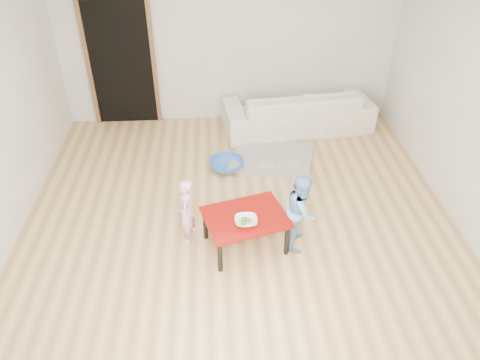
{
  "coord_description": "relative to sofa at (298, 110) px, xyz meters",
  "views": [
    {
      "loc": [
        -0.25,
        -4.27,
        3.54
      ],
      "look_at": [
        0.0,
        -0.2,
        0.65
      ],
      "focal_mm": 35.0,
      "sensor_mm": 36.0,
      "label": 1
    }
  ],
  "objects": [
    {
      "name": "floor",
      "position": [
        -1.01,
        -2.05,
        -0.32
      ],
      "size": [
        5.0,
        5.0,
        0.01
      ],
      "primitive_type": "cube",
      "color": "#AD7D4A",
      "rests_on": "ground"
    },
    {
      "name": "back_wall",
      "position": [
        -1.01,
        0.45,
        0.98
      ],
      "size": [
        5.0,
        0.02,
        2.6
      ],
      "primitive_type": "cube",
      "color": "silver",
      "rests_on": "floor"
    },
    {
      "name": "right_wall",
      "position": [
        1.49,
        -2.05,
        0.98
      ],
      "size": [
        0.02,
        5.0,
        2.6
      ],
      "primitive_type": "cube",
      "color": "silver",
      "rests_on": "floor"
    },
    {
      "name": "doorway",
      "position": [
        -2.61,
        0.43,
        0.7
      ],
      "size": [
        1.02,
        0.08,
        2.11
      ],
      "primitive_type": null,
      "color": "brown",
      "rests_on": "back_wall"
    },
    {
      "name": "sofa",
      "position": [
        0.0,
        0.0,
        0.0
      ],
      "size": [
        2.3,
        1.14,
        0.65
      ],
      "primitive_type": "imported",
      "rotation": [
        0.0,
        0.0,
        3.27
      ],
      "color": "white",
      "rests_on": "floor"
    },
    {
      "name": "cushion",
      "position": [
        -0.32,
        -0.22,
        0.16
      ],
      "size": [
        0.55,
        0.52,
        0.12
      ],
      "primitive_type": "cube",
      "rotation": [
        0.0,
        0.0,
        0.29
      ],
      "color": "orange",
      "rests_on": "sofa"
    },
    {
      "name": "red_table",
      "position": [
        -0.97,
        -2.57,
        -0.11
      ],
      "size": [
        0.98,
        0.84,
        0.42
      ],
      "primitive_type": null,
      "rotation": [
        0.0,
        0.0,
        0.28
      ],
      "color": "maroon",
      "rests_on": "floor"
    },
    {
      "name": "bowl",
      "position": [
        -0.98,
        -2.69,
        0.12
      ],
      "size": [
        0.23,
        0.23,
        0.06
      ],
      "primitive_type": "imported",
      "color": "white",
      "rests_on": "red_table"
    },
    {
      "name": "broccoli",
      "position": [
        -0.98,
        -2.69,
        0.12
      ],
      "size": [
        0.12,
        0.12,
        0.06
      ],
      "primitive_type": null,
      "color": "#2D5919",
      "rests_on": "red_table"
    },
    {
      "name": "child_pink",
      "position": [
        -1.6,
        -2.43,
        0.07
      ],
      "size": [
        0.19,
        0.28,
        0.78
      ],
      "primitive_type": "imported",
      "rotation": [
        0.0,
        0.0,
        -1.56
      ],
      "color": "pink",
      "rests_on": "floor"
    },
    {
      "name": "child_blue",
      "position": [
        -0.38,
        -2.55,
        0.11
      ],
      "size": [
        0.44,
        0.5,
        0.88
      ],
      "primitive_type": "imported",
      "rotation": [
        0.0,
        0.0,
        1.29
      ],
      "color": "#5986D0",
      "rests_on": "floor"
    },
    {
      "name": "basin",
      "position": [
        -1.12,
        -1.07,
        -0.25
      ],
      "size": [
        0.46,
        0.46,
        0.14
      ],
      "primitive_type": "imported",
      "color": "#3267BD",
      "rests_on": "floor"
    },
    {
      "name": "blanket",
      "position": [
        -0.47,
        -0.85,
        -0.3
      ],
      "size": [
        1.29,
        1.16,
        0.05
      ],
      "primitive_type": null,
      "rotation": [
        0.0,
        0.0,
        -0.27
      ],
      "color": "#A5A091",
      "rests_on": "floor"
    }
  ]
}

